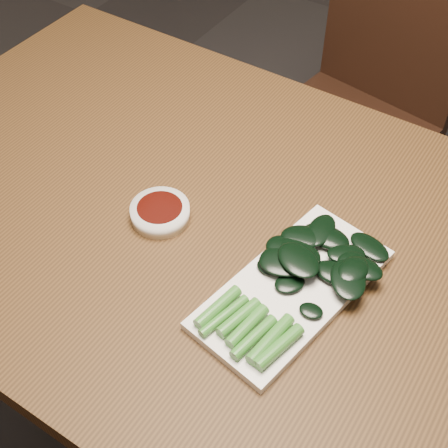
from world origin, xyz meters
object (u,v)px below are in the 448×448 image
Objects in this scene: chair_far at (362,103)px; gai_lan at (305,272)px; table at (247,263)px; serving_plate at (292,289)px; sauce_bowl at (160,212)px.

gai_lan is at bearing -65.64° from chair_far.
table is 1.57× the size of chair_far.
gai_lan is at bearing 75.56° from serving_plate.
sauce_bowl is at bearing 177.03° from serving_plate.
chair_far reaches higher than serving_plate.
gai_lan is (0.25, 0.01, 0.01)m from sauce_bowl.
gai_lan reaches higher than serving_plate.
table is 14.88× the size of sauce_bowl.
serving_plate is (0.22, -0.81, 0.27)m from chair_far.
table is 4.67× the size of gai_lan.
sauce_bowl is 0.29× the size of serving_plate.
table is at bearing 151.42° from serving_plate.
gai_lan is at bearing -17.93° from table.
serving_plate is at bearing -28.58° from table.
serving_plate is 0.03m from gai_lan.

